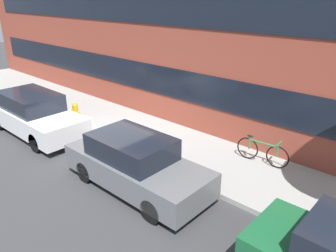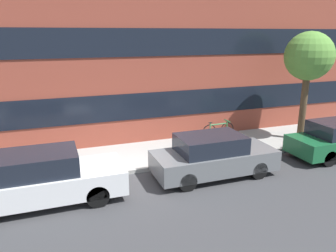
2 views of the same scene
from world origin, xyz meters
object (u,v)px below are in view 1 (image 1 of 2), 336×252
parked_car_white (34,114)px  bicycle (262,151)px  fire_hydrant (76,111)px  parked_car_grey (135,164)px

parked_car_white → bicycle: bearing=23.7°
parked_car_white → fire_hydrant: 1.60m
parked_car_white → fire_hydrant: bearing=82.1°
parked_car_grey → bicycle: size_ratio=2.57×
fire_hydrant → bicycle: (7.16, 1.67, 0.04)m
parked_car_white → fire_hydrant: size_ratio=6.61×
parked_car_white → fire_hydrant: parked_car_white is taller
parked_car_white → parked_car_grey: bearing=-0.0°
parked_car_white → parked_car_grey: parked_car_white is taller
parked_car_white → parked_car_grey: (5.42, -0.00, -0.04)m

